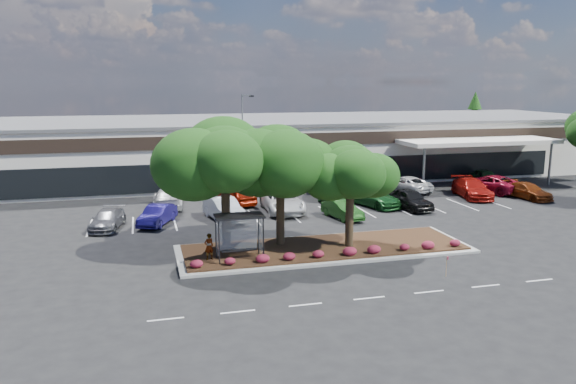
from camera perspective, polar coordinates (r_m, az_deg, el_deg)
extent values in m
plane|color=black|center=(32.10, 9.42, -7.61)|extent=(160.00, 160.00, 0.00)
cube|color=silver|center=(63.36, -3.18, 4.55)|extent=(80.00, 20.00, 6.00)
cube|color=#58585B|center=(63.08, -3.21, 7.35)|extent=(80.40, 20.40, 0.30)
cube|color=black|center=(53.42, -1.00, 5.29)|extent=(80.00, 0.25, 1.20)
cube|color=black|center=(53.84, -0.99, 1.90)|extent=(60.00, 0.18, 2.60)
cube|color=#B20C1B|center=(52.25, -7.41, 5.07)|extent=(6.00, 0.12, 1.00)
cube|color=silver|center=(59.32, 18.79, 4.89)|extent=(16.00, 5.00, 0.40)
cylinder|color=slate|center=(54.31, 13.62, 2.20)|extent=(0.24, 0.24, 4.20)
cylinder|color=slate|center=(62.18, 25.07, 2.56)|extent=(0.24, 0.24, 4.20)
cube|color=#AAAAA4|center=(34.92, 3.71, -5.80)|extent=(18.00, 6.00, 0.15)
cube|color=#492F1B|center=(34.88, 3.71, -5.61)|extent=(17.20, 5.20, 0.12)
cube|color=silver|center=(25.77, -12.32, -12.51)|extent=(1.60, 0.12, 0.01)
cube|color=silver|center=(26.06, -5.12, -12.02)|extent=(1.60, 0.12, 0.01)
cube|color=silver|center=(26.72, 1.79, -11.37)|extent=(1.60, 0.12, 0.01)
cube|color=silver|center=(27.75, 8.24, -10.61)|extent=(1.60, 0.12, 0.01)
cube|color=silver|center=(29.09, 14.14, -9.80)|extent=(1.60, 0.12, 0.01)
cube|color=silver|center=(30.71, 19.45, -8.98)|extent=(1.60, 0.12, 0.01)
cube|color=silver|center=(32.56, 24.16, -8.19)|extent=(1.60, 0.12, 0.01)
cube|color=silver|center=(42.57, -19.52, -3.43)|extent=(0.12, 5.00, 0.01)
cube|color=silver|center=(42.41, -15.48, -3.24)|extent=(0.12, 5.00, 0.01)
cube|color=silver|center=(42.46, -11.43, -3.04)|extent=(0.12, 5.00, 0.01)
cube|color=silver|center=(42.72, -7.41, -2.82)|extent=(0.12, 5.00, 0.01)
cube|color=silver|center=(43.19, -3.45, -2.59)|extent=(0.12, 5.00, 0.01)
cube|color=silver|center=(43.85, 0.39, -2.36)|extent=(0.12, 5.00, 0.01)
cube|color=silver|center=(44.72, 4.11, -2.12)|extent=(0.12, 5.00, 0.01)
cube|color=silver|center=(45.76, 7.67, -1.89)|extent=(0.12, 5.00, 0.01)
cube|color=silver|center=(46.97, 11.05, -1.66)|extent=(0.12, 5.00, 0.01)
cube|color=silver|center=(48.33, 14.26, -1.44)|extent=(0.12, 5.00, 0.01)
cube|color=silver|center=(49.84, 17.28, -1.22)|extent=(0.12, 5.00, 0.01)
cube|color=silver|center=(51.49, 20.11, -1.02)|extent=(0.12, 5.00, 0.01)
cylinder|color=black|center=(32.54, -7.32, -4.51)|extent=(0.08, 0.08, 2.50)
cylinder|color=black|center=(32.94, -3.00, -4.24)|extent=(0.08, 0.08, 2.50)
cylinder|color=black|center=(31.30, -7.01, -5.14)|extent=(0.08, 0.08, 2.50)
cylinder|color=black|center=(31.71, -2.51, -4.84)|extent=(0.08, 0.08, 2.50)
cube|color=black|center=(31.77, -4.99, -2.44)|extent=(2.75, 1.55, 0.10)
cube|color=silver|center=(32.68, -5.15, -4.17)|extent=(2.30, 0.03, 2.00)
cube|color=black|center=(32.56, -5.00, -5.92)|extent=(2.00, 0.35, 0.06)
cone|color=#133810|center=(85.72, 18.36, 6.73)|extent=(3.96, 3.96, 9.00)
imported|color=#594C47|center=(32.38, -8.03, -5.50)|extent=(0.65, 0.53, 1.54)
cube|color=#AAAAA4|center=(57.42, -4.56, 1.03)|extent=(0.50, 0.50, 0.40)
cylinder|color=slate|center=(56.81, -4.63, 5.53)|extent=(0.14, 0.14, 8.66)
cube|color=slate|center=(56.67, -4.25, 9.76)|extent=(0.91, 0.29, 0.14)
cube|color=black|center=(56.81, -3.76, 9.70)|extent=(0.47, 0.34, 0.18)
cube|color=#A97F58|center=(31.30, 15.79, -7.30)|extent=(0.03, 0.03, 1.13)
cube|color=#F44078|center=(31.18, 15.92, -6.46)|extent=(0.02, 0.14, 0.18)
imported|color=#515258|center=(41.77, -17.87, -2.67)|extent=(2.76, 4.84, 1.32)
imported|color=#150F59|center=(41.92, -13.13, -2.29)|extent=(3.16, 4.59, 1.43)
imported|color=silver|center=(42.38, -6.51, -1.75)|extent=(2.82, 5.37, 1.68)
imported|color=silver|center=(44.89, -0.58, -0.93)|extent=(3.05, 6.24, 1.71)
imported|color=#1A4815|center=(42.84, 5.54, -1.80)|extent=(2.29, 4.36, 1.37)
imported|color=#13461A|center=(47.45, 8.71, -0.48)|extent=(3.76, 5.84, 1.57)
imported|color=black|center=(46.89, 12.29, -0.71)|extent=(2.52, 5.02, 1.64)
imported|color=maroon|center=(53.05, 18.19, 0.35)|extent=(3.39, 6.05, 1.66)
imported|color=#68290B|center=(54.26, 23.19, 0.10)|extent=(2.59, 5.02, 1.39)
imported|color=silver|center=(47.22, -12.08, -0.61)|extent=(2.73, 5.86, 1.66)
imported|color=#693504|center=(48.43, -5.40, -0.19)|extent=(2.51, 4.77, 1.55)
imported|color=maroon|center=(47.73, -5.23, -0.31)|extent=(3.13, 5.07, 1.61)
imported|color=#1F542C|center=(50.28, 3.93, 0.29)|extent=(2.90, 5.13, 1.60)
imported|color=#535258|center=(52.24, 4.48, 0.55)|extent=(2.75, 4.28, 1.36)
imported|color=silver|center=(53.98, 11.84, 0.78)|extent=(3.89, 5.94, 1.52)
imported|color=black|center=(54.96, 8.52, 1.07)|extent=(3.09, 5.66, 1.51)
imported|color=maroon|center=(56.23, 19.82, 0.82)|extent=(4.51, 6.43, 1.63)
imported|color=#184222|center=(60.98, 19.12, 1.57)|extent=(2.43, 4.66, 1.51)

